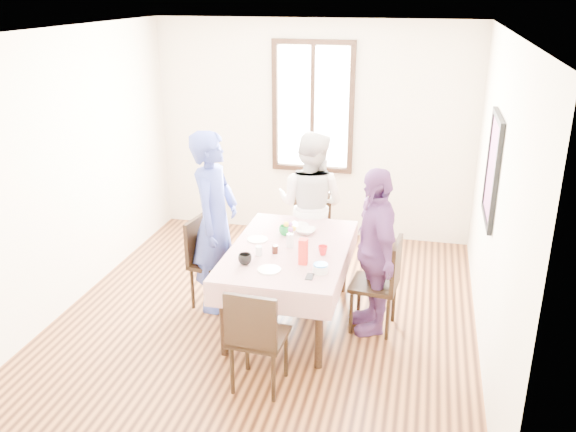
% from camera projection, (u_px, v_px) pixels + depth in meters
% --- Properties ---
extents(ground, '(4.50, 4.50, 0.00)m').
position_uv_depth(ground, '(268.00, 315.00, 5.98)').
color(ground, black).
rests_on(ground, ground).
extents(back_wall, '(4.00, 0.00, 4.00)m').
position_uv_depth(back_wall, '(313.00, 131.00, 7.55)').
color(back_wall, beige).
rests_on(back_wall, ground).
extents(right_wall, '(0.00, 4.50, 4.50)m').
position_uv_depth(right_wall, '(495.00, 202.00, 5.07)').
color(right_wall, beige).
rests_on(right_wall, ground).
extents(window_frame, '(1.02, 0.06, 1.62)m').
position_uv_depth(window_frame, '(313.00, 107.00, 7.42)').
color(window_frame, black).
rests_on(window_frame, back_wall).
extents(window_pane, '(0.90, 0.02, 1.50)m').
position_uv_depth(window_pane, '(313.00, 107.00, 7.43)').
color(window_pane, white).
rests_on(window_pane, back_wall).
extents(art_poster, '(0.04, 0.76, 0.96)m').
position_uv_depth(art_poster, '(493.00, 169.00, 5.28)').
color(art_poster, red).
rests_on(art_poster, right_wall).
extents(dining_table, '(0.96, 1.53, 0.75)m').
position_uv_depth(dining_table, '(289.00, 285.00, 5.76)').
color(dining_table, black).
rests_on(dining_table, ground).
extents(tablecloth, '(1.08, 1.65, 0.01)m').
position_uv_depth(tablecloth, '(289.00, 249.00, 5.63)').
color(tablecloth, '#57060E').
rests_on(tablecloth, dining_table).
extents(chair_left, '(0.48, 0.48, 0.91)m').
position_uv_depth(chair_left, '(215.00, 263.00, 6.04)').
color(chair_left, black).
rests_on(chair_left, ground).
extents(chair_right, '(0.46, 0.46, 0.91)m').
position_uv_depth(chair_right, '(374.00, 284.00, 5.61)').
color(chair_right, black).
rests_on(chair_right, ground).
extents(chair_far, '(0.46, 0.46, 0.91)m').
position_uv_depth(chair_far, '(311.00, 236.00, 6.70)').
color(chair_far, black).
rests_on(chair_far, ground).
extents(chair_near, '(0.44, 0.44, 0.91)m').
position_uv_depth(chair_near, '(259.00, 336.00, 4.78)').
color(chair_near, black).
rests_on(chair_near, ground).
extents(person_left, '(0.46, 0.67, 1.80)m').
position_uv_depth(person_left, '(215.00, 222.00, 5.87)').
color(person_left, '#323E8C').
rests_on(person_left, ground).
extents(person_far, '(0.92, 0.79, 1.64)m').
position_uv_depth(person_far, '(311.00, 206.00, 6.55)').
color(person_far, beige).
rests_on(person_far, ground).
extents(person_right, '(0.68, 1.00, 1.58)m').
position_uv_depth(person_right, '(374.00, 251.00, 5.50)').
color(person_right, '#5E336A').
rests_on(person_right, ground).
extents(mug_black, '(0.16, 0.16, 0.09)m').
position_uv_depth(mug_black, '(245.00, 259.00, 5.28)').
color(mug_black, black).
rests_on(mug_black, tablecloth).
extents(mug_flag, '(0.12, 0.12, 0.08)m').
position_uv_depth(mug_flag, '(323.00, 250.00, 5.48)').
color(mug_flag, red).
rests_on(mug_flag, tablecloth).
extents(mug_green, '(0.15, 0.15, 0.09)m').
position_uv_depth(mug_green, '(285.00, 230.00, 5.91)').
color(mug_green, '#0C7226').
rests_on(mug_green, tablecloth).
extents(serving_bowl, '(0.22, 0.22, 0.05)m').
position_uv_depth(serving_bowl, '(306.00, 231.00, 5.95)').
color(serving_bowl, white).
rests_on(serving_bowl, tablecloth).
extents(juice_carton, '(0.07, 0.07, 0.23)m').
position_uv_depth(juice_carton, '(303.00, 252.00, 5.27)').
color(juice_carton, red).
rests_on(juice_carton, tablecloth).
extents(butter_tub, '(0.13, 0.13, 0.07)m').
position_uv_depth(butter_tub, '(321.00, 269.00, 5.14)').
color(butter_tub, white).
rests_on(butter_tub, tablecloth).
extents(jam_jar, '(0.05, 0.05, 0.08)m').
position_uv_depth(jam_jar, '(275.00, 249.00, 5.50)').
color(jam_jar, black).
rests_on(jam_jar, tablecloth).
extents(drinking_glass, '(0.06, 0.06, 0.09)m').
position_uv_depth(drinking_glass, '(259.00, 251.00, 5.46)').
color(drinking_glass, silver).
rests_on(drinking_glass, tablecloth).
extents(smartphone, '(0.06, 0.12, 0.01)m').
position_uv_depth(smartphone, '(310.00, 277.00, 5.07)').
color(smartphone, black).
rests_on(smartphone, tablecloth).
extents(flower_vase, '(0.06, 0.06, 0.13)m').
position_uv_depth(flower_vase, '(290.00, 240.00, 5.63)').
color(flower_vase, silver).
rests_on(flower_vase, tablecloth).
extents(plate_left, '(0.20, 0.20, 0.01)m').
position_uv_depth(plate_left, '(258.00, 239.00, 5.80)').
color(plate_left, white).
rests_on(plate_left, tablecloth).
extents(plate_far, '(0.20, 0.20, 0.01)m').
position_uv_depth(plate_far, '(299.00, 225.00, 6.15)').
color(plate_far, white).
rests_on(plate_far, tablecloth).
extents(plate_near, '(0.20, 0.20, 0.01)m').
position_uv_depth(plate_near, '(269.00, 270.00, 5.19)').
color(plate_near, white).
rests_on(plate_near, tablecloth).
extents(butter_lid, '(0.12, 0.12, 0.01)m').
position_uv_depth(butter_lid, '(321.00, 265.00, 5.12)').
color(butter_lid, blue).
rests_on(butter_lid, butter_tub).
extents(flower_bunch, '(0.09, 0.09, 0.10)m').
position_uv_depth(flower_bunch, '(290.00, 229.00, 5.59)').
color(flower_bunch, yellow).
rests_on(flower_bunch, flower_vase).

